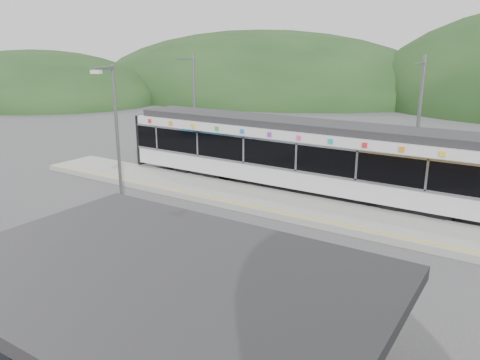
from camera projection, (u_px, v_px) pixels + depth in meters
The scene contains 9 objects.
ground at pixel (200, 219), 20.72m from camera, with size 120.00×120.00×0.00m, color #4C4C4F.
hills at pixel (375, 210), 21.75m from camera, with size 146.00×149.00×26.00m.
platform at pixel (240, 196), 23.34m from camera, with size 26.00×3.20×0.30m, color #9E9E99.
yellow_line at pixel (226, 200), 22.25m from camera, with size 26.00×0.10×0.01m, color yellow.
train at pixel (301, 153), 23.98m from camera, with size 20.44×3.01×3.74m.
catenary_mast_west at pixel (194, 106), 30.29m from camera, with size 0.18×1.80×7.00m.
catenary_mast_east at pixel (418, 125), 22.97m from camera, with size 0.18×1.80×7.00m.
station_shelter at pixel (163, 331), 9.89m from camera, with size 9.20×6.20×3.00m.
lamp_post at pixel (115, 142), 16.99m from camera, with size 0.43×1.21×6.74m.
Camera 1 is at (12.07, -15.36, 7.34)m, focal length 35.00 mm.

